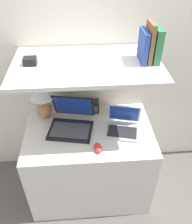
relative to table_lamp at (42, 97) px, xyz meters
name	(u,v)px	position (x,y,z in m)	size (l,w,h in m)	color
ground_plane	(92,217)	(0.36, -0.53, -0.95)	(12.00, 12.00, 0.00)	#56514C
wall_back	(85,55)	(0.36, 0.20, 0.25)	(6.00, 0.05, 2.40)	silver
desk	(90,161)	(0.36, -0.20, -0.58)	(1.01, 0.66, 0.74)	silver
back_riser	(87,113)	(0.36, 0.15, -0.31)	(1.01, 0.04, 1.27)	silver
shelf	(87,65)	(0.36, -0.13, 0.33)	(1.01, 0.59, 0.03)	silver
table_lamp	(42,97)	(0.00, 0.00, 0.00)	(0.20, 0.20, 0.33)	#B27A4C
laptop_large	(72,122)	(0.23, -0.15, -0.16)	(0.39, 0.38, 0.24)	black
laptop_small	(123,126)	(0.63, -0.21, -0.16)	(0.30, 0.29, 0.19)	silver
computer_mouse	(98,148)	(0.42, -0.41, -0.19)	(0.07, 0.10, 0.04)	red
router_box	(92,106)	(0.40, 0.05, -0.15)	(0.12, 0.09, 0.10)	black
book_green	(156,44)	(0.82, -0.13, 0.46)	(0.04, 0.17, 0.23)	#2D7042
book_brown	(149,42)	(0.77, -0.13, 0.48)	(0.03, 0.16, 0.26)	brown
book_blue	(143,46)	(0.73, -0.13, 0.45)	(0.03, 0.18, 0.21)	#284293
shelf_gadget	(30,61)	(-0.01, -0.13, 0.37)	(0.09, 0.07, 0.05)	black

